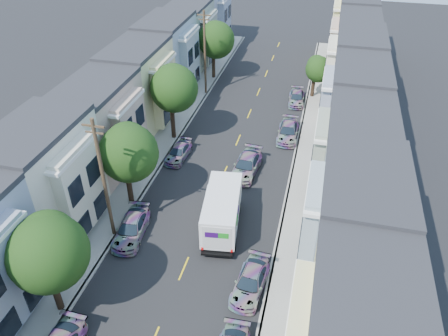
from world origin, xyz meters
The scene contains 23 objects.
ground centered at (0.00, 0.00, 0.00)m, with size 160.00×160.00×0.00m, color black.
road_slab centered at (0.00, 15.00, 0.01)m, with size 12.00×70.00×0.02m, color black.
curb_left centered at (-6.05, 15.00, 0.07)m, with size 0.30×70.00×0.15m, color gray.
curb_right centered at (6.05, 15.00, 0.07)m, with size 0.30×70.00×0.15m, color gray.
sidewalk_left centered at (-7.35, 15.00, 0.07)m, with size 2.60×70.00×0.15m, color gray.
sidewalk_right centered at (7.35, 15.00, 0.07)m, with size 2.60×70.00×0.15m, color gray.
centerline centered at (0.00, 15.00, 0.00)m, with size 0.12×70.00×0.01m, color gold.
townhouse_row_left centered at (-11.15, 15.00, 0.00)m, with size 5.00×70.00×8.50m, color gray.
townhouse_row_right centered at (11.15, 15.00, 0.00)m, with size 5.00×70.00×8.50m, color gray.
tree_b centered at (-6.30, -5.13, 5.11)m, with size 4.70×4.70×7.48m.
tree_c centered at (-6.30, 5.99, 4.99)m, with size 4.70×4.70×7.36m.
tree_d centered at (-6.30, 16.82, 5.62)m, with size 4.70×4.70×7.99m.
tree_e centered at (-6.30, 32.90, 5.16)m, with size 4.70×4.70×7.53m.
tree_far_r centered at (6.90, 30.21, 3.57)m, with size 3.10×3.10×5.16m.
utility_pole_near centered at (-6.30, 2.00, 5.15)m, with size 1.60×0.26×10.00m.
utility_pole_far centered at (-6.30, 28.00, 5.15)m, with size 1.60×0.26×10.00m.
fedex_truck centered at (1.61, 4.77, 1.78)m, with size 2.56×6.66×3.20m.
lead_sedan centered at (1.95, 12.61, 0.76)m, with size 2.13×5.06×1.52m, color black.
parked_left_c centered at (-4.90, 2.25, 0.72)m, with size 2.01×4.78×1.44m, color gray.
parked_left_d centered at (-4.90, 13.39, 0.61)m, with size 1.70×4.05×1.22m, color #5A1E08.
parked_right_b centered at (4.90, -0.65, 0.68)m, with size 1.89×4.50×1.35m, color silver.
parked_right_c centered at (4.90, 19.73, 0.73)m, with size 2.04×4.85×1.46m, color black.
parked_right_d centered at (4.90, 28.09, 0.64)m, with size 1.78×4.24×1.27m, color black.
Camera 1 is at (7.86, -19.95, 23.53)m, focal length 35.00 mm.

